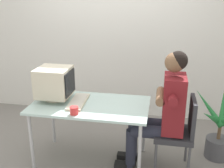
{
  "coord_description": "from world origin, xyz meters",
  "views": [
    {
      "loc": [
        0.76,
        -2.69,
        1.91
      ],
      "look_at": [
        0.25,
        0.0,
        0.97
      ],
      "focal_mm": 43.89,
      "sensor_mm": 36.0,
      "label": 1
    }
  ],
  "objects_px": {
    "keyboard": "(78,102)",
    "office_chair": "(179,130)",
    "desk_mug": "(74,110)",
    "potted_plant": "(219,131)",
    "crt_monitor": "(55,82)",
    "person_seated": "(163,108)",
    "desk": "(90,109)"
  },
  "relations": [
    {
      "from": "person_seated",
      "to": "desk_mug",
      "type": "xyz_separation_m",
      "value": [
        -0.88,
        -0.29,
        0.03
      ]
    },
    {
      "from": "office_chair",
      "to": "crt_monitor",
      "type": "bearing_deg",
      "value": 178.25
    },
    {
      "from": "office_chair",
      "to": "person_seated",
      "type": "height_order",
      "value": "person_seated"
    },
    {
      "from": "desk",
      "to": "person_seated",
      "type": "relative_size",
      "value": 0.96
    },
    {
      "from": "keyboard",
      "to": "office_chair",
      "type": "relative_size",
      "value": 0.56
    },
    {
      "from": "office_chair",
      "to": "desk_mug",
      "type": "xyz_separation_m",
      "value": [
        -1.07,
        -0.29,
        0.27
      ]
    },
    {
      "from": "office_chair",
      "to": "desk",
      "type": "bearing_deg",
      "value": -179.58
    },
    {
      "from": "crt_monitor",
      "to": "person_seated",
      "type": "bearing_deg",
      "value": -2.02
    },
    {
      "from": "crt_monitor",
      "to": "person_seated",
      "type": "distance_m",
      "value": 1.23
    },
    {
      "from": "crt_monitor",
      "to": "potted_plant",
      "type": "xyz_separation_m",
      "value": [
        1.88,
        0.28,
        -0.58
      ]
    },
    {
      "from": "desk",
      "to": "desk_mug",
      "type": "distance_m",
      "value": 0.31
    },
    {
      "from": "person_seated",
      "to": "desk_mug",
      "type": "relative_size",
      "value": 14.05
    },
    {
      "from": "crt_monitor",
      "to": "desk_mug",
      "type": "distance_m",
      "value": 0.5
    },
    {
      "from": "desk_mug",
      "to": "potted_plant",
      "type": "bearing_deg",
      "value": 21.46
    },
    {
      "from": "desk",
      "to": "office_chair",
      "type": "distance_m",
      "value": 0.99
    },
    {
      "from": "office_chair",
      "to": "desk_mug",
      "type": "height_order",
      "value": "office_chair"
    },
    {
      "from": "potted_plant",
      "to": "desk_mug",
      "type": "height_order",
      "value": "potted_plant"
    },
    {
      "from": "office_chair",
      "to": "person_seated",
      "type": "relative_size",
      "value": 0.64
    },
    {
      "from": "office_chair",
      "to": "potted_plant",
      "type": "distance_m",
      "value": 0.6
    },
    {
      "from": "office_chair",
      "to": "person_seated",
      "type": "bearing_deg",
      "value": 180.0
    },
    {
      "from": "potted_plant",
      "to": "person_seated",
      "type": "bearing_deg",
      "value": -154.1
    },
    {
      "from": "keyboard",
      "to": "person_seated",
      "type": "relative_size",
      "value": 0.36
    },
    {
      "from": "keyboard",
      "to": "desk_mug",
      "type": "bearing_deg",
      "value": -80.28
    },
    {
      "from": "crt_monitor",
      "to": "office_chair",
      "type": "xyz_separation_m",
      "value": [
        1.4,
        -0.04,
        -0.44
      ]
    },
    {
      "from": "desk_mug",
      "to": "desk",
      "type": "bearing_deg",
      "value": 72.06
    },
    {
      "from": "keyboard",
      "to": "desk_mug",
      "type": "height_order",
      "value": "desk_mug"
    },
    {
      "from": "crt_monitor",
      "to": "potted_plant",
      "type": "bearing_deg",
      "value": 8.51
    },
    {
      "from": "crt_monitor",
      "to": "office_chair",
      "type": "bearing_deg",
      "value": -1.75
    },
    {
      "from": "desk",
      "to": "keyboard",
      "type": "xyz_separation_m",
      "value": [
        -0.14,
        0.01,
        0.07
      ]
    },
    {
      "from": "potted_plant",
      "to": "desk_mug",
      "type": "xyz_separation_m",
      "value": [
        -1.55,
        -0.61,
        0.41
      ]
    },
    {
      "from": "crt_monitor",
      "to": "potted_plant",
      "type": "relative_size",
      "value": 0.44
    },
    {
      "from": "office_chair",
      "to": "desk_mug",
      "type": "bearing_deg",
      "value": -165.06
    }
  ]
}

